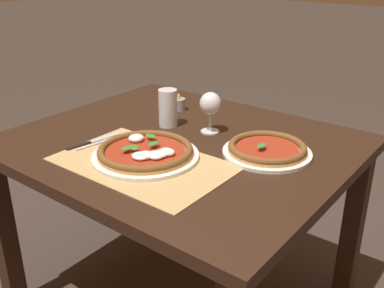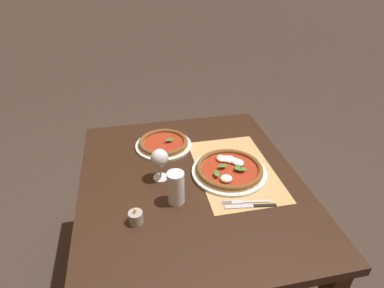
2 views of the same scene
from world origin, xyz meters
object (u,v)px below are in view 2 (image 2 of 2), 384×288
Objects in this scene: fork at (245,202)px; votive_candle at (136,218)px; knife at (250,206)px; pizza_near at (229,169)px; pint_glass at (176,188)px; pizza_far at (163,143)px; wine_glass at (160,159)px.

fork is 0.45m from votive_candle.
pizza_near is at bearing 3.97° from knife.
pizza_near is at bearing -63.08° from votive_candle.
pizza_far is at bearing -0.46° from pint_glass.
pizza_far is 0.58m from fork.
pizza_far reaches higher than knife.
votive_candle is at bearing 88.65° from knife.
pizza_far is 1.49× the size of fork.
wine_glass reaches higher than pizza_far.
votive_candle is at bearing 116.92° from pizza_near.
fork is at bearing -104.05° from pint_glass.
pizza_near reaches higher than fork.
pizza_near is 1.64× the size of knife.
pint_glass is at bearing -165.15° from wine_glass.
pint_glass is at bearing 75.95° from fork.
pizza_near is 0.50m from votive_candle.
pizza_near is 0.40m from pizza_far.
fork is 0.03m from knife.
knife is (-0.10, -0.29, -0.06)m from pint_glass.
votive_candle reaches higher than fork.
pizza_near is at bearing -137.64° from pizza_far.
pizza_far is at bearing 42.36° from pizza_near.
pizza_near is 0.24m from knife.
pizza_near is 0.31m from pint_glass.
knife is at bearing -151.73° from pizza_far.
fork is 2.78× the size of votive_candle.
knife is at bearing -176.03° from pizza_near.
knife is at bearing -91.35° from votive_candle.
knife is (-0.27, -0.34, -0.10)m from wine_glass.
pizza_far is at bearing 28.27° from knife.
pint_glass is 0.20m from votive_candle.
votive_candle is (-0.23, 0.45, 0.00)m from pizza_near.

